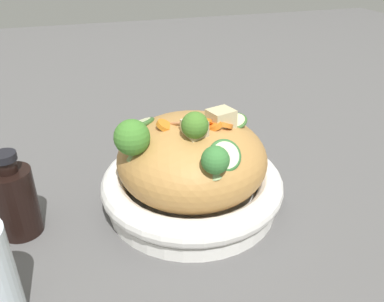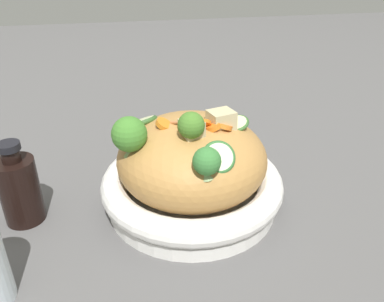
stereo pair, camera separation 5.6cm
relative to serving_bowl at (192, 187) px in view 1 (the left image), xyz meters
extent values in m
plane|color=#545253|center=(0.00, 0.00, -0.03)|extent=(3.00, 3.00, 0.00)
cylinder|color=white|center=(0.00, 0.00, -0.02)|extent=(0.25, 0.25, 0.02)
torus|color=white|center=(0.00, 0.00, 0.01)|extent=(0.27, 0.27, 0.04)
ellipsoid|color=#B27F42|center=(0.00, 0.00, 0.05)|extent=(0.22, 0.22, 0.12)
torus|color=#B48941|center=(0.02, -0.03, 0.08)|extent=(0.06, 0.06, 0.03)
torus|color=#AF7F4C|center=(0.01, 0.00, 0.09)|extent=(0.07, 0.07, 0.02)
torus|color=#BB774B|center=(0.00, -0.01, 0.10)|extent=(0.08, 0.07, 0.03)
cone|color=#9AB269|center=(0.09, 0.02, 0.08)|extent=(0.03, 0.03, 0.02)
sphere|color=#417D2D|center=(0.09, 0.02, 0.11)|extent=(0.06, 0.06, 0.05)
cone|color=#95B273|center=(0.00, 0.09, 0.08)|extent=(0.02, 0.02, 0.01)
sphere|color=#397837|center=(0.00, 0.09, 0.10)|extent=(0.05, 0.05, 0.03)
cone|color=#99B070|center=(0.01, 0.04, 0.10)|extent=(0.02, 0.02, 0.01)
sphere|color=#457729|center=(0.01, 0.04, 0.12)|extent=(0.04, 0.04, 0.04)
cylinder|color=orange|center=(-0.01, 0.02, 0.11)|extent=(0.03, 0.02, 0.03)
cylinder|color=orange|center=(0.07, 0.01, 0.10)|extent=(0.02, 0.03, 0.02)
cylinder|color=orange|center=(-0.02, 0.02, 0.11)|extent=(0.03, 0.03, 0.01)
cylinder|color=orange|center=(0.04, 0.00, 0.11)|extent=(0.03, 0.03, 0.02)
cylinder|color=orange|center=(-0.04, 0.02, 0.11)|extent=(0.04, 0.04, 0.02)
cylinder|color=orange|center=(-0.06, -0.05, 0.10)|extent=(0.03, 0.03, 0.02)
cylinder|color=beige|center=(-0.02, 0.08, 0.09)|extent=(0.04, 0.03, 0.03)
torus|color=#316630|center=(-0.02, 0.08, 0.09)|extent=(0.04, 0.03, 0.04)
cylinder|color=beige|center=(0.07, -0.05, 0.09)|extent=(0.05, 0.05, 0.02)
torus|color=#325928|center=(0.07, -0.05, 0.09)|extent=(0.06, 0.06, 0.03)
cylinder|color=beige|center=(-0.06, 0.00, 0.10)|extent=(0.04, 0.04, 0.01)
torus|color=#355F2A|center=(-0.06, 0.00, 0.10)|extent=(0.05, 0.05, 0.02)
cube|color=#C6B387|center=(0.01, 0.03, 0.11)|extent=(0.03, 0.04, 0.03)
cube|color=#C5B98A|center=(-0.04, 0.01, 0.11)|extent=(0.04, 0.04, 0.03)
cylinder|color=black|center=(0.24, -0.01, 0.02)|extent=(0.06, 0.06, 0.10)
cylinder|color=black|center=(0.24, -0.01, 0.08)|extent=(0.02, 0.02, 0.02)
cylinder|color=black|center=(0.24, -0.01, 0.09)|extent=(0.03, 0.03, 0.01)
camera|label=1|loc=(0.15, 0.46, 0.33)|focal=36.36mm
camera|label=2|loc=(0.09, 0.48, 0.33)|focal=36.36mm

